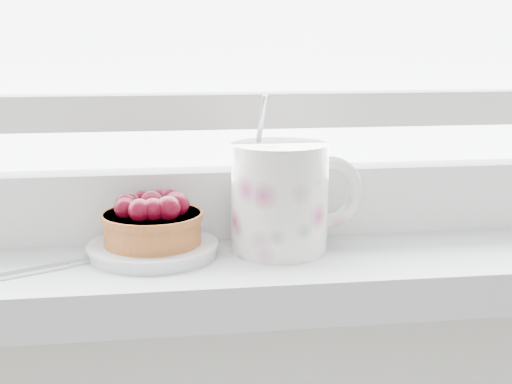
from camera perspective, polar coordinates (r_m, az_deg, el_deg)
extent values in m
cube|color=silver|center=(0.69, -3.30, -6.48)|extent=(1.60, 0.20, 0.04)
cube|color=white|center=(0.75, -3.83, -0.76)|extent=(1.30, 0.05, 0.07)
cube|color=white|center=(0.73, -3.94, 6.52)|extent=(1.30, 0.04, 0.04)
cylinder|color=silver|center=(0.68, -8.23, -4.57)|extent=(0.12, 0.12, 0.01)
cylinder|color=#994F21|center=(0.68, -8.28, -2.89)|extent=(0.09, 0.09, 0.03)
cylinder|color=#994F21|center=(0.68, -8.31, -1.96)|extent=(0.10, 0.10, 0.01)
sphere|color=#400310|center=(0.67, -8.34, -0.89)|extent=(0.02, 0.02, 0.02)
sphere|color=#400310|center=(0.68, -6.48, -0.82)|extent=(0.02, 0.02, 0.02)
sphere|color=#400310|center=(0.69, -6.84, -0.54)|extent=(0.02, 0.02, 0.02)
sphere|color=#400310|center=(0.70, -7.79, -0.55)|extent=(0.02, 0.02, 0.02)
sphere|color=#400310|center=(0.70, -9.04, -0.60)|extent=(0.02, 0.02, 0.02)
sphere|color=#400310|center=(0.69, -9.99, -0.82)|extent=(0.02, 0.02, 0.02)
sphere|color=#400310|center=(0.67, -10.40, -1.03)|extent=(0.02, 0.02, 0.02)
sphere|color=#400310|center=(0.66, -10.46, -1.27)|extent=(0.02, 0.02, 0.02)
sphere|color=#400310|center=(0.65, -9.29, -1.46)|extent=(0.02, 0.02, 0.02)
sphere|color=#400310|center=(0.65, -8.22, -1.40)|extent=(0.02, 0.02, 0.02)
sphere|color=#400310|center=(0.65, -7.05, -1.30)|extent=(0.02, 0.02, 0.02)
sphere|color=#400310|center=(0.67, -6.31, -0.98)|extent=(0.02, 0.02, 0.02)
cylinder|color=silver|center=(0.68, 1.88, -0.47)|extent=(0.10, 0.10, 0.10)
cylinder|color=black|center=(0.67, 1.91, 3.52)|extent=(0.08, 0.08, 0.01)
torus|color=silver|center=(0.70, 5.84, -0.04)|extent=(0.07, 0.02, 0.07)
cylinder|color=silver|center=(0.69, 0.34, 5.17)|extent=(0.01, 0.03, 0.06)
cube|color=silver|center=(0.65, -19.51, -6.36)|extent=(0.11, 0.06, 0.00)
cube|color=silver|center=(0.67, -14.00, -5.47)|extent=(0.02, 0.02, 0.00)
cube|color=silver|center=(0.68, -11.99, -5.13)|extent=(0.04, 0.04, 0.00)
cube|color=silver|center=(0.69, -9.19, -4.92)|extent=(0.03, 0.02, 0.00)
cube|color=silver|center=(0.69, -9.44, -4.78)|extent=(0.03, 0.02, 0.00)
cube|color=silver|center=(0.70, -9.69, -4.64)|extent=(0.03, 0.02, 0.00)
cube|color=silver|center=(0.70, -9.94, -4.50)|extent=(0.03, 0.02, 0.00)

